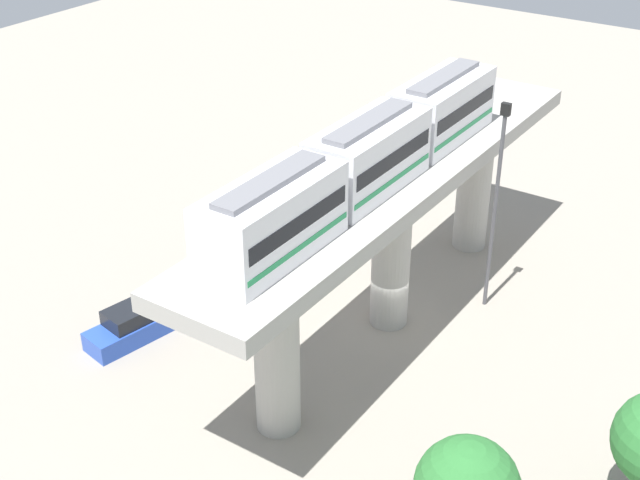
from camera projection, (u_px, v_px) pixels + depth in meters
The scene contains 7 objects.
ground_plane at pixel (388, 321), 44.29m from camera, with size 120.00×120.00×0.00m, color gray.
viaduct at pixel (393, 210), 41.16m from camera, with size 5.20×28.85×8.50m.
train at pixel (368, 156), 37.56m from camera, with size 2.64×20.50×3.24m.
parked_car_blue at pixel (129, 327), 42.51m from camera, with size 2.57×4.47×1.76m.
parked_car_red at pixel (265, 257), 48.38m from camera, with size 2.36×4.41×1.76m.
parked_car_white at pixel (340, 220), 52.13m from camera, with size 2.44×4.43×1.76m.
signal_post at pixel (496, 200), 42.66m from camera, with size 0.44×0.28×11.10m.
Camera 1 is at (17.53, -32.24, 25.38)m, focal length 48.97 mm.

